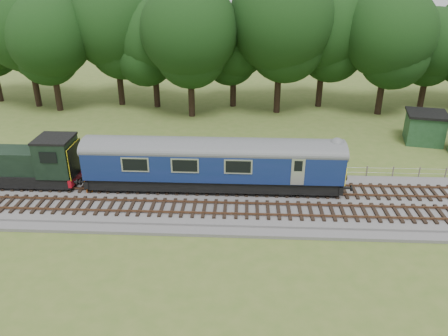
{
  "coord_description": "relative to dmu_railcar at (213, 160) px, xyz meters",
  "views": [
    {
      "loc": [
        0.44,
        -26.66,
        14.84
      ],
      "look_at": [
        -0.95,
        1.4,
        2.0
      ],
      "focal_mm": 35.0,
      "sensor_mm": 36.0,
      "label": 1
    }
  ],
  "objects": [
    {
      "name": "ground",
      "position": [
        1.71,
        -1.4,
        -2.61
      ],
      "size": [
        120.0,
        120.0,
        0.0
      ],
      "primitive_type": "plane",
      "color": "#476123",
      "rests_on": "ground"
    },
    {
      "name": "track_south",
      "position": [
        1.71,
        -3.0,
        -2.19
      ],
      "size": [
        67.2,
        2.4,
        0.21
      ],
      "color": "black",
      "rests_on": "ballast"
    },
    {
      "name": "dmu_railcar",
      "position": [
        0.0,
        0.0,
        0.0
      ],
      "size": [
        18.05,
        2.86,
        3.88
      ],
      "color": "black",
      "rests_on": "ground"
    },
    {
      "name": "fence",
      "position": [
        1.71,
        3.1,
        -2.61
      ],
      "size": [
        64.0,
        0.12,
        1.0
      ],
      "primitive_type": null,
      "color": "#6B6054",
      "rests_on": "ground"
    },
    {
      "name": "ballast",
      "position": [
        1.71,
        -1.4,
        -2.43
      ],
      "size": [
        70.0,
        7.0,
        0.35
      ],
      "primitive_type": "cube",
      "color": "#4C4C4F",
      "rests_on": "ground"
    },
    {
      "name": "worker",
      "position": [
        -8.78,
        -0.96,
        -1.35
      ],
      "size": [
        0.79,
        0.76,
        1.82
      ],
      "primitive_type": "imported",
      "rotation": [
        0.0,
        0.0,
        0.7
      ],
      "color": "orange",
      "rests_on": "ballast"
    },
    {
      "name": "track_north",
      "position": [
        1.71,
        -0.0,
        -2.19
      ],
      "size": [
        67.2,
        2.4,
        0.21
      ],
      "color": "black",
      "rests_on": "ballast"
    },
    {
      "name": "shed",
      "position": [
        18.91,
        11.23,
        -1.15
      ],
      "size": [
        4.15,
        4.15,
        2.87
      ],
      "rotation": [
        0.0,
        0.0,
        -0.21
      ],
      "color": "#1C3D1F",
      "rests_on": "ground"
    },
    {
      "name": "shunter_loco",
      "position": [
        -13.93,
        0.0,
        -0.63
      ],
      "size": [
        8.92,
        2.6,
        3.38
      ],
      "color": "black",
      "rests_on": "ground"
    },
    {
      "name": "tree_line",
      "position": [
        1.71,
        20.6,
        -2.61
      ],
      "size": [
        70.0,
        8.0,
        18.0
      ],
      "primitive_type": null,
      "color": "black",
      "rests_on": "ground"
    }
  ]
}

